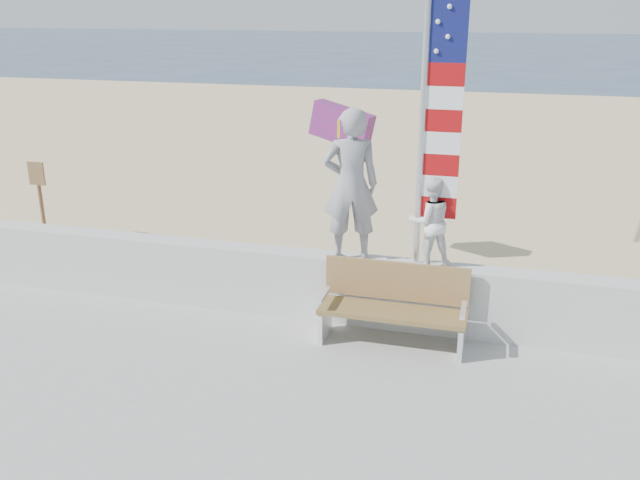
% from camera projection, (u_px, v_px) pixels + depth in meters
% --- Properties ---
extents(ground, '(220.00, 220.00, 0.00)m').
position_uv_depth(ground, '(259.00, 406.00, 7.45)').
color(ground, '#2A3C54').
rests_on(ground, ground).
extents(sand, '(90.00, 40.00, 0.08)m').
position_uv_depth(sand, '(394.00, 194.00, 15.64)').
color(sand, '#D2BB8C').
rests_on(sand, ground).
extents(seawall, '(30.00, 0.35, 0.90)m').
position_uv_depth(seawall, '(310.00, 285.00, 9.07)').
color(seawall, silver).
rests_on(seawall, boardwalk).
extents(adult, '(0.82, 0.66, 1.94)m').
position_uv_depth(adult, '(351.00, 185.00, 8.47)').
color(adult, gray).
rests_on(adult, seawall).
extents(child, '(0.68, 0.61, 1.13)m').
position_uv_depth(child, '(430.00, 222.00, 8.35)').
color(child, white).
rests_on(child, seawall).
extents(bench, '(1.80, 0.57, 1.00)m').
position_uv_depth(bench, '(394.00, 304.00, 8.33)').
color(bench, olive).
rests_on(bench, boardwalk).
extents(flag, '(0.50, 0.08, 3.50)m').
position_uv_depth(flag, '(434.00, 112.00, 7.91)').
color(flag, silver).
rests_on(flag, seawall).
extents(parafoil_kite, '(1.10, 0.54, 0.74)m').
position_uv_depth(parafoil_kite, '(343.00, 125.00, 10.61)').
color(parafoil_kite, red).
rests_on(parafoil_kite, ground).
extents(sign, '(0.32, 0.07, 1.46)m').
position_uv_depth(sign, '(40.00, 194.00, 12.22)').
color(sign, brown).
rests_on(sign, sand).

